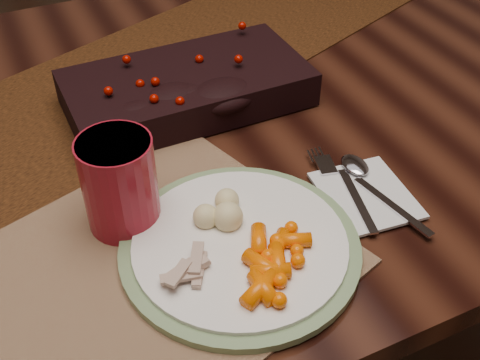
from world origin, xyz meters
name	(u,v)px	position (x,y,z in m)	size (l,w,h in m)	color
dining_table	(184,271)	(0.00, 0.00, 0.38)	(1.80, 1.00, 0.75)	black
table_runner	(151,74)	(0.02, 0.14, 0.75)	(1.64, 0.34, 0.00)	black
centerpiece	(187,83)	(0.04, 0.02, 0.79)	(0.38, 0.20, 0.08)	black
placemat_main	(126,284)	(-0.16, -0.30, 0.75)	(0.49, 0.36, 0.00)	brown
dinner_plate	(240,246)	(-0.02, -0.31, 0.76)	(0.30, 0.30, 0.02)	white
baby_carrots	(269,261)	(-0.01, -0.36, 0.78)	(0.10, 0.08, 0.02)	#FF6200
mashed_potatoes	(218,208)	(-0.03, -0.27, 0.79)	(0.08, 0.07, 0.04)	#D1BC84
turkey_shreds	(188,269)	(-0.10, -0.33, 0.78)	(0.06, 0.05, 0.01)	beige
napkin	(366,195)	(0.17, -0.29, 0.76)	(0.11, 0.13, 0.00)	white
fork	(349,191)	(0.16, -0.28, 0.76)	(0.02, 0.16, 0.00)	silver
spoon	(380,193)	(0.19, -0.30, 0.76)	(0.03, 0.17, 0.00)	silver
red_cup	(120,184)	(-0.13, -0.20, 0.82)	(0.09, 0.09, 0.13)	maroon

